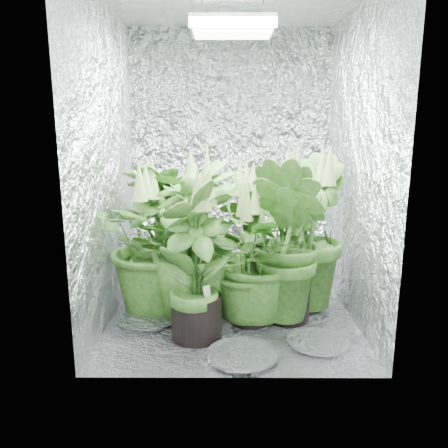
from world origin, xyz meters
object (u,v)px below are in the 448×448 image
object	(u,v)px
plant_a	(158,242)
plant_h	(194,244)
plant_c	(306,234)
grow_lamp	(233,27)
plant_d	(163,233)
circulation_fan	(314,281)
plant_g	(289,242)
plant_b	(245,234)
plant_f	(196,263)
plant_e	(251,257)

from	to	relation	value
plant_a	plant_h	xyz separation A→B (m)	(0.25, -0.12, 0.02)
plant_h	plant_c	bearing A→B (deg)	15.57
grow_lamp	plant_h	distance (m)	1.34
plant_d	circulation_fan	distance (m)	1.15
grow_lamp	plant_h	size ratio (longest dim) A/B	0.45
plant_h	grow_lamp	bearing A→B (deg)	19.34
plant_c	plant_d	world-z (taller)	plant_c
plant_a	plant_d	distance (m)	0.27
plant_g	plant_h	size ratio (longest dim) A/B	1.03
plant_a	plant_g	world-z (taller)	plant_g
plant_a	plant_b	size ratio (longest dim) A/B	1.09
plant_a	plant_f	world-z (taller)	plant_a
grow_lamp	plant_a	world-z (taller)	grow_lamp
plant_c	plant_g	world-z (taller)	plant_g
plant_g	plant_f	bearing A→B (deg)	-155.79
plant_d	plant_h	xyz separation A→B (m)	(0.25, -0.38, 0.02)
plant_g	plant_d	bearing A→B (deg)	155.55
plant_e	plant_f	bearing A→B (deg)	-146.86
plant_c	plant_f	bearing A→B (deg)	-146.71
plant_g	plant_e	bearing A→B (deg)	-170.14
plant_c	plant_b	bearing A→B (deg)	149.62
plant_b	plant_d	bearing A→B (deg)	-173.55
plant_d	plant_f	size ratio (longest dim) A/B	1.02
plant_e	plant_h	world-z (taller)	plant_h
plant_f	plant_g	size ratio (longest dim) A/B	0.91
plant_f	plant_g	distance (m)	0.64
grow_lamp	plant_f	distance (m)	1.42
grow_lamp	plant_d	distance (m)	1.45
plant_g	circulation_fan	world-z (taller)	plant_g
plant_h	circulation_fan	world-z (taller)	plant_h
plant_c	plant_f	xyz separation A→B (m)	(-0.73, -0.48, -0.06)
grow_lamp	plant_g	size ratio (longest dim) A/B	0.44
plant_e	circulation_fan	xyz separation A→B (m)	(0.48, 0.35, -0.29)
plant_b	plant_c	xyz separation A→B (m)	(0.41, -0.24, 0.06)
grow_lamp	plant_d	world-z (taller)	grow_lamp
plant_h	plant_d	bearing A→B (deg)	122.94
plant_d	plant_h	distance (m)	0.46
plant_d	grow_lamp	bearing A→B (deg)	-31.21
plant_b	plant_g	size ratio (longest dim) A/B	0.90
grow_lamp	plant_h	world-z (taller)	grow_lamp
grow_lamp	plant_f	size ratio (longest dim) A/B	0.48
plant_a	circulation_fan	size ratio (longest dim) A/B	3.08
plant_d	plant_e	distance (m)	0.75
plant_c	plant_e	distance (m)	0.48
plant_f	plant_g	xyz separation A→B (m)	(0.58, 0.26, 0.06)
plant_e	plant_g	size ratio (longest dim) A/B	0.82
plant_f	plant_c	bearing A→B (deg)	33.29
plant_b	plant_f	bearing A→B (deg)	-113.93
plant_b	plant_e	bearing A→B (deg)	-88.30
plant_b	plant_h	bearing A→B (deg)	-127.71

